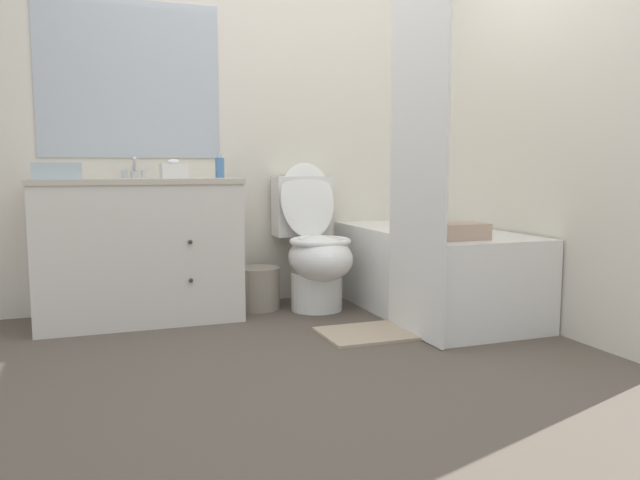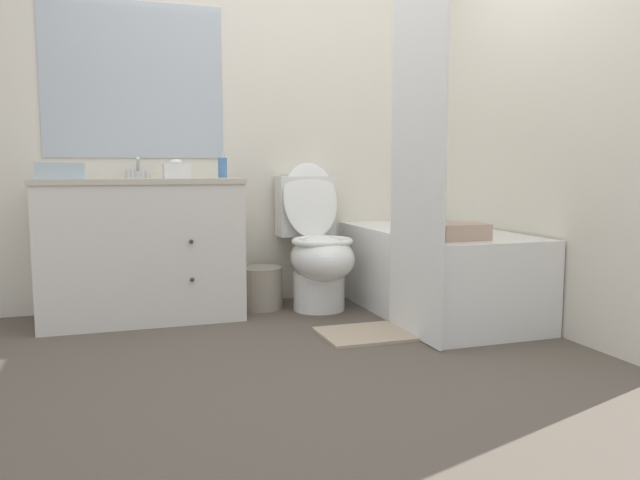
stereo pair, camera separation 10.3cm
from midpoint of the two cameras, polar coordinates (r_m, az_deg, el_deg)
The scene contains 14 objects.
ground_plane at distance 2.78m, azimuth 0.71°, elevation -11.84°, with size 14.00×14.00×0.00m, color brown.
wall_back at distance 4.14m, azimuth -7.25°, elevation 11.73°, with size 8.00×0.06×2.50m.
wall_right at distance 3.97m, azimuth 15.22°, elevation 11.75°, with size 0.05×2.53×2.50m.
vanity_cabinet at distance 3.75m, azimuth -16.98°, elevation -0.75°, with size 1.14×0.57×0.82m.
sink_faucet at distance 3.90m, azimuth -17.36°, elevation 5.96°, with size 0.14×0.12×0.12m.
toilet at distance 3.88m, azimuth -1.26°, elevation -0.91°, with size 0.38×0.70×0.91m.
bathtub at distance 3.84m, azimuth 9.50°, elevation -2.79°, with size 0.71×1.41×0.51m.
shower_curtain at distance 3.23m, azimuth 7.99°, elevation 8.66°, with size 0.01×0.57×1.99m.
wastebasket at distance 3.93m, azimuth -6.47°, elevation -4.40°, with size 0.28×0.28×0.26m.
tissue_box at distance 3.70m, azimuth -14.01°, elevation 6.19°, with size 0.15×0.15×0.11m.
soap_dispenser at distance 3.84m, azimuth -9.91°, elevation 6.61°, with size 0.05×0.05×0.15m.
hand_towel_folded at distance 3.58m, azimuth -23.66°, elevation 5.81°, with size 0.24×0.16×0.09m.
bath_towel_folded at distance 3.32m, azimuth 11.84°, elevation 0.78°, with size 0.27×0.18×0.08m.
bath_mat at distance 3.35m, azimuth 3.75°, elevation -8.49°, with size 0.52×0.40×0.02m.
Camera 1 is at (-0.99, -2.44, 0.88)m, focal length 35.00 mm.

